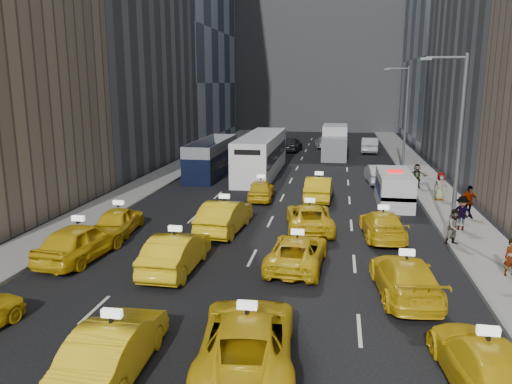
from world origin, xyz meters
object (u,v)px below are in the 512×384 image
Objects in this scene: pedestrian_0 at (511,258)px; city_bus at (261,155)px; nypd_van at (394,189)px; double_decker at (212,158)px; box_truck at (334,142)px.

city_bus is at bearing 118.24° from pedestrian_0.
city_bus is (-10.00, 9.12, 0.65)m from nypd_van.
pedestrian_0 is at bearing -69.66° from nypd_van.
nypd_van is at bearing -40.71° from city_bus.
nypd_van reaches higher than pedestrian_0.
double_decker is 6.60× the size of pedestrian_0.
city_bus reaches higher than pedestrian_0.
double_decker is 15.36m from box_truck.
box_truck is (6.00, 10.79, -0.06)m from city_bus.
double_decker is at bearing -167.24° from city_bus.
box_truck is at bearing 62.61° from city_bus.
city_bus is 8.67× the size of pedestrian_0.
box_truck is 4.86× the size of pedestrian_0.
double_decker is 4.17m from city_bus.
double_decker is at bearing 126.58° from pedestrian_0.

